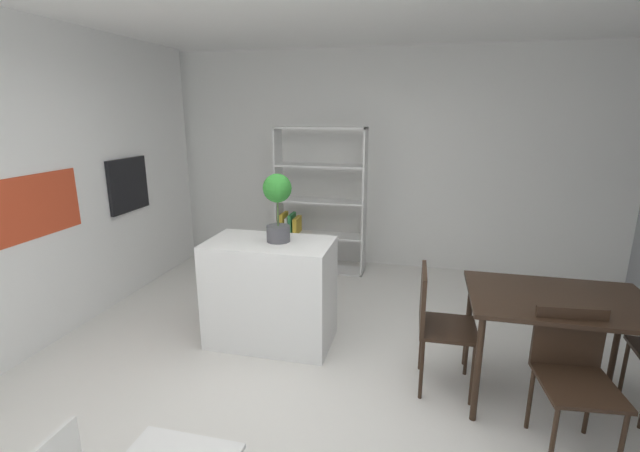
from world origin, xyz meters
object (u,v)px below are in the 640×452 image
at_px(built_in_oven, 128,185).
at_px(dining_table, 559,309).
at_px(dining_chair_near, 573,368).
at_px(kitchen_island, 271,292).
at_px(potted_plant_on_island, 278,201).
at_px(open_bookshelf, 315,207).
at_px(dining_chair_island_side, 435,317).

relative_size(built_in_oven, dining_table, 0.52).
bearing_deg(dining_table, dining_chair_near, -91.19).
bearing_deg(kitchen_island, potted_plant_on_island, 20.29).
bearing_deg(open_bookshelf, dining_chair_near, -49.81).
xyz_separation_m(kitchen_island, dining_table, (2.19, -0.35, 0.24)).
bearing_deg(kitchen_island, dining_chair_near, -19.62).
bearing_deg(kitchen_island, dining_chair_island_side, -14.11).
relative_size(kitchen_island, dining_table, 0.91).
height_order(potted_plant_on_island, dining_chair_near, potted_plant_on_island).
relative_size(kitchen_island, potted_plant_on_island, 1.85).
distance_m(built_in_oven, dining_table, 4.23).
distance_m(built_in_oven, potted_plant_on_island, 2.07).
bearing_deg(dining_chair_island_side, kitchen_island, 74.78).
height_order(kitchen_island, open_bookshelf, open_bookshelf).
height_order(built_in_oven, dining_table, built_in_oven).
height_order(kitchen_island, potted_plant_on_island, potted_plant_on_island).
xyz_separation_m(open_bookshelf, dining_chair_near, (2.24, -2.65, -0.30)).
height_order(kitchen_island, dining_chair_island_side, kitchen_island).
xyz_separation_m(kitchen_island, dining_chair_island_side, (1.39, -0.35, 0.09)).
relative_size(potted_plant_on_island, dining_chair_near, 0.67).
distance_m(open_bookshelf, dining_chair_island_side, 2.66).
bearing_deg(dining_chair_island_side, dining_table, -90.99).
xyz_separation_m(kitchen_island, potted_plant_on_island, (0.07, 0.03, 0.81)).
distance_m(kitchen_island, dining_chair_near, 2.31).
bearing_deg(potted_plant_on_island, kitchen_island, -159.71).
bearing_deg(potted_plant_on_island, dining_chair_near, -20.93).
distance_m(dining_chair_island_side, dining_chair_near, 0.90).
distance_m(dining_table, dining_chair_island_side, 0.81).
bearing_deg(dining_chair_near, dining_chair_island_side, 145.98).
bearing_deg(built_in_oven, kitchen_island, -21.45).
relative_size(built_in_oven, potted_plant_on_island, 1.06).
height_order(dining_chair_island_side, dining_chair_near, dining_chair_island_side).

